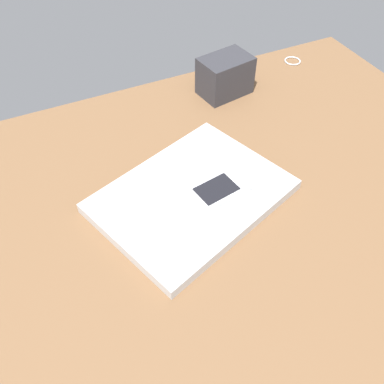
% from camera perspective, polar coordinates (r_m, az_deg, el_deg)
% --- Properties ---
extents(desk_surface, '(1.20, 0.80, 0.03)m').
position_cam_1_polar(desk_surface, '(0.70, -0.41, -4.41)').
color(desk_surface, brown).
rests_on(desk_surface, ground).
extents(laptop_closed, '(0.36, 0.31, 0.02)m').
position_cam_1_polar(laptop_closed, '(0.71, 0.00, -0.57)').
color(laptop_closed, '#B7BABC').
rests_on(laptop_closed, desk_surface).
extents(cell_phone_on_laptop, '(0.11, 0.07, 0.01)m').
position_cam_1_polar(cell_phone_on_laptop, '(0.70, 3.30, 0.12)').
color(cell_phone_on_laptop, silver).
rests_on(cell_phone_on_laptop, laptop_closed).
extents(desk_organizer, '(0.12, 0.09, 0.08)m').
position_cam_1_polar(desk_organizer, '(0.94, 4.49, 15.39)').
color(desk_organizer, '#2D2D33').
rests_on(desk_organizer, desk_surface).
extents(key_ring, '(0.04, 0.04, 0.00)m').
position_cam_1_polar(key_ring, '(1.10, 13.44, 16.86)').
color(key_ring, silver).
rests_on(key_ring, desk_surface).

